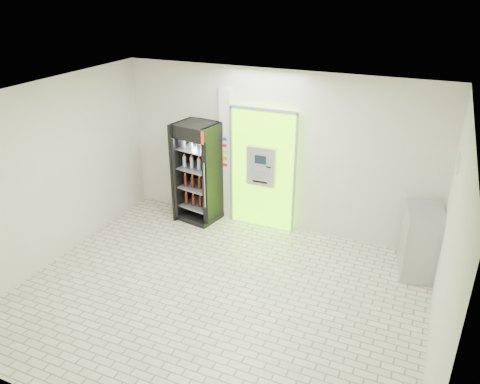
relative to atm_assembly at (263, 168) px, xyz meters
The scene contains 7 objects.
ground 2.69m from the atm_assembly, 85.26° to the right, with size 6.00×6.00×0.00m, color beige.
room_shell 2.51m from the atm_assembly, 85.26° to the right, with size 6.00×6.00×6.00m.
atm_assembly is the anchor object (origin of this frame).
pillar 0.79m from the atm_assembly, behind, with size 0.22×0.11×2.60m.
beverage_cooler 1.28m from the atm_assembly, 168.87° to the right, with size 0.85×0.81×1.97m.
steel_cabinet 3.02m from the atm_assembly, 10.01° to the right, with size 0.70×0.92×1.12m.
exit_sign 3.48m from the atm_assembly, 17.65° to the right, with size 0.02×0.22×0.26m.
Camera 1 is at (2.64, -5.18, 4.40)m, focal length 35.00 mm.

